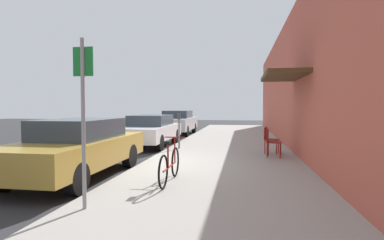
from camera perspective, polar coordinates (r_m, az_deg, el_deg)
ground_plane at (r=8.74m, az=-9.41°, el=-8.65°), size 60.00×60.00×0.00m
sidewalk_slab at (r=10.25m, az=6.40°, el=-6.63°), size 4.50×32.00×0.12m
building_facade at (r=10.31m, az=19.99°, el=7.35°), size 1.40×32.00×5.17m
parked_car_0 at (r=7.75m, az=-20.78°, el=-4.80°), size 1.80×4.40×1.39m
parked_car_1 at (r=13.06m, az=-7.87°, el=-1.85°), size 1.80×4.40×1.33m
parked_car_2 at (r=18.40m, az=-2.74°, el=-0.39°), size 1.80×4.40×1.45m
parking_meter at (r=11.33m, az=-2.45°, el=-1.54°), size 0.12×0.10×1.32m
street_sign at (r=4.87m, az=-19.80°, el=1.81°), size 0.32×0.06×2.60m
bicycle_0 at (r=6.34m, az=-4.21°, el=-8.46°), size 0.46×1.71×0.90m
cafe_chair_0 at (r=9.74m, az=14.76°, el=-3.83°), size 0.51×0.51×0.87m
cafe_chair_1 at (r=10.53m, az=14.36°, el=-3.36°), size 0.54×0.54×0.87m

